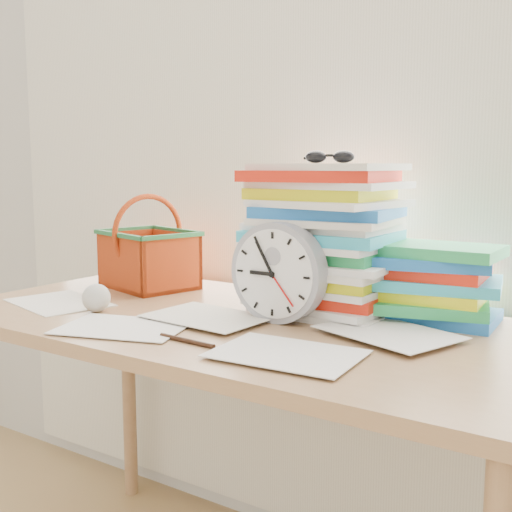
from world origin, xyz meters
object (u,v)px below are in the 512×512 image
Objects in this scene: clock at (279,273)px; book_stack at (432,282)px; desk at (237,350)px; paper_stack at (323,239)px; basket at (149,242)px.

clock reaches higher than book_stack.
paper_stack is (0.13, 0.17, 0.25)m from desk.
basket is (-0.80, -0.06, 0.04)m from book_stack.
clock is 0.86× the size of basket.
clock is at bearing 0.01° from basket.
basket is (-0.42, 0.17, 0.20)m from desk.
paper_stack reaches higher than basket.
paper_stack is at bearing 77.02° from clock.
clock reaches higher than desk.
clock is (0.10, 0.02, 0.19)m from desk.
desk is 0.50m from basket.
clock is at bearing 12.26° from desk.
paper_stack is 0.26m from book_stack.
paper_stack reaches higher than desk.
book_stack reaches higher than desk.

